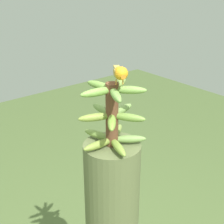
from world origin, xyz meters
name	(u,v)px	position (x,y,z in m)	size (l,w,h in m)	color
banana_bunch	(112,115)	(0.00, 0.00, 1.42)	(0.29, 0.29, 0.28)	brown
perched_bird	(120,73)	(-0.04, 0.00, 1.61)	(0.17, 0.12, 0.08)	#C68933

